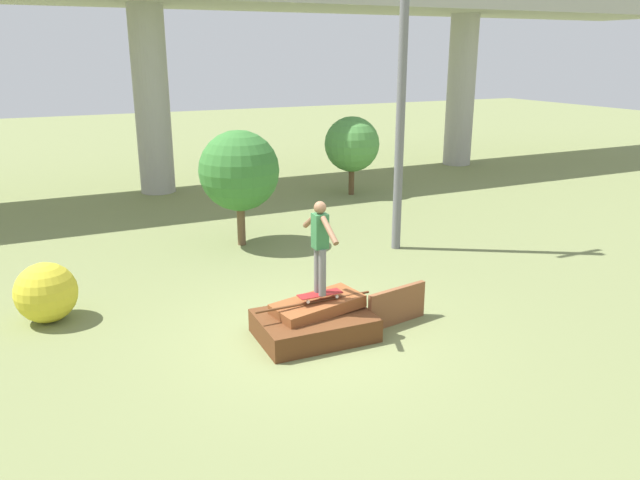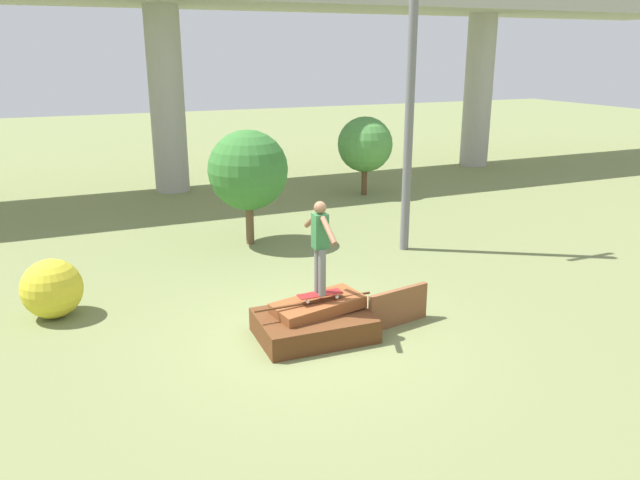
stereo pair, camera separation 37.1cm
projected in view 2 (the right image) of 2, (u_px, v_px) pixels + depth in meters
ground_plane at (314, 336)px, 10.14m from camera, size 80.00×80.00×0.00m
scrap_pile at (315, 322)px, 10.09m from camera, size 2.00×1.35×0.62m
scrap_plank_loose at (398, 307)px, 10.48m from camera, size 1.21×0.30×0.64m
skateboard at (320, 294)px, 10.02m from camera, size 0.73×0.23×0.09m
skater at (320, 242)px, 9.76m from camera, size 0.22×1.17×1.52m
highway_overpass at (161, 10)px, 19.07m from camera, size 44.00×4.61×6.42m
utility_pole at (411, 72)px, 13.44m from camera, size 1.30×0.20×7.76m
tree_behind_left at (248, 170)px, 14.49m from camera, size 1.87×1.87×2.72m
tree_behind_right at (365, 145)px, 19.63m from camera, size 1.74×1.74×2.49m
bush_yellow_flowering at (52, 289)px, 10.74m from camera, size 1.04×1.04×1.04m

